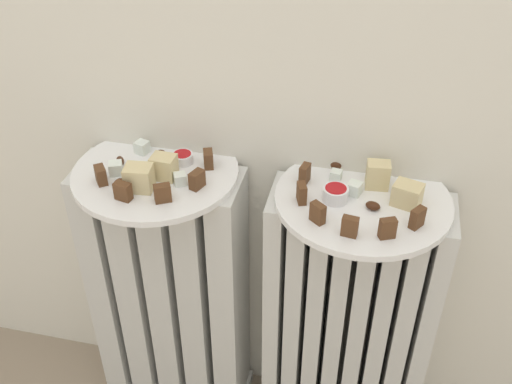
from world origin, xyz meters
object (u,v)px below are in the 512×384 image
Objects in this scene: plate_right at (363,200)px; jam_bowl_left at (183,157)px; radiator_left at (171,298)px; radiator_right at (346,327)px; jam_bowl_right at (335,193)px; fork at (153,173)px; plate_left at (156,173)px.

jam_bowl_left is (-0.34, 0.04, 0.02)m from plate_right.
radiator_left is 0.51m from plate_right.
radiator_left is 0.38m from radiator_right.
radiator_right is 0.33m from plate_right.
jam_bowl_right is (0.34, -0.02, 0.35)m from radiator_left.
fork is at bearing -87.43° from radiator_left.
plate_left reaches higher than radiator_right.
plate_left reaches higher than radiator_left.
radiator_right is at bearing 0.00° from plate_left.
jam_bowl_left is (-0.34, 0.04, 0.35)m from radiator_right.
plate_left and plate_right have the same top height.
radiator_left is 2.07× the size of plate_right.
radiator_right is 16.02× the size of jam_bowl_left.
plate_right is 0.38m from fork.
jam_bowl_left is (0.04, 0.04, 0.35)m from radiator_left.
fork is at bearing -87.43° from plate_left.
fork reaches higher than radiator_left.
plate_left is at bearing -138.44° from jam_bowl_left.
jam_bowl_left is 0.45× the size of fork.
plate_right is at bearing 0.00° from plate_left.
radiator_right is 0.35m from jam_bowl_right.
fork is (-0.34, 0.01, -0.01)m from jam_bowl_right.
fork is at bearing -178.04° from radiator_right.
plate_left is at bearing 180.00° from radiator_right.
radiator_left is 2.07× the size of plate_left.
jam_bowl_right reaches higher than jam_bowl_left.
jam_bowl_right is at bearing -3.31° from radiator_left.
plate_left is 0.06m from jam_bowl_left.
jam_bowl_left is at bearing 173.84° from radiator_right.
plate_right is 0.34m from jam_bowl_left.
radiator_left is at bearing -138.44° from jam_bowl_left.
plate_right is (0.00, 0.00, 0.33)m from radiator_right.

